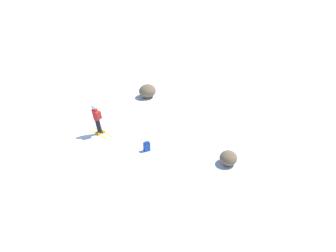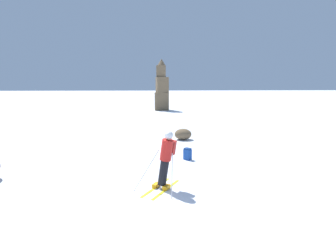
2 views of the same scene
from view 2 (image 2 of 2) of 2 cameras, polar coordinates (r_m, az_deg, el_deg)
The scene contains 5 objects.
ground_plane at distance 8.25m, azimuth -8.07°, elevation -13.53°, with size 300.00×300.00×0.00m, color white.
skier at distance 7.88m, azimuth -0.44°, elevation -6.66°, with size 1.49×1.69×1.84m.
rock_pillar at distance 33.26m, azimuth -1.39°, elevation 8.07°, with size 1.73×1.52×6.38m.
spare_backpack at distance 11.20m, azimuth 4.28°, elevation -6.09°, with size 0.37×0.37×0.50m.
exposed_boulder_1 at distance 15.22m, azimuth 3.29°, elevation -1.80°, with size 0.99×0.84×0.64m, color brown.
Camera 2 is at (0.39, -7.62, 3.13)m, focal length 28.00 mm.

